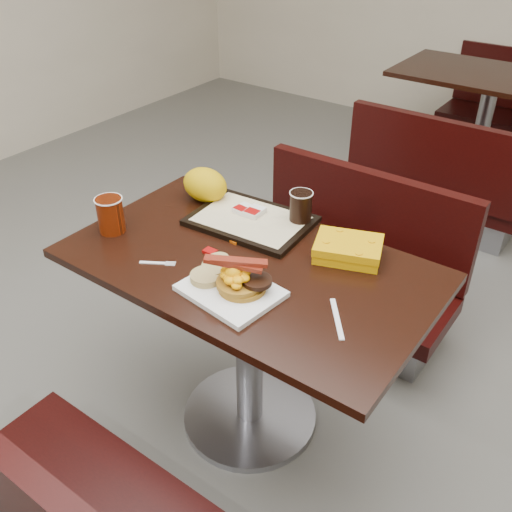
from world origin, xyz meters
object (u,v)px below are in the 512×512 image
Objects in this scene: bench_far_n at (511,105)px; paper_bag at (205,185)px; bench_near_s at (100,490)px; pancake_stack at (242,285)px; hashbrown_sleeve_left at (243,209)px; bench_near_n at (343,262)px; fork at (152,263)px; hashbrown_sleeve_right at (255,212)px; clamshell at (348,249)px; tray at (251,221)px; table_far at (481,131)px; coffee_cup_near at (111,215)px; platter at (231,291)px; knife at (337,319)px; bench_far_s at (442,169)px; table_near at (249,347)px; coffee_cup_far at (301,206)px.

bench_far_n is 3.11m from paper_bag.
pancake_stack reaches higher than bench_near_s.
bench_near_s is 1.04m from hashbrown_sleeve_left.
pancake_stack is (0.09, -0.85, 0.42)m from bench_near_n.
fork is 1.55× the size of hashbrown_sleeve_right.
hashbrown_sleeve_right is at bearing 156.96° from clamshell.
bench_far_n is 3.13m from tray.
table_far is 9.43× the size of coffee_cup_near.
platter is 0.33m from knife.
bench_near_n is at bearing 90.00° from bench_near_s.
hashbrown_sleeve_right is (-0.15, -1.67, 0.42)m from bench_far_s.
hashbrown_sleeve_left reaches higher than bench_far_s.
hashbrown_sleeve_left is 0.05m from hashbrown_sleeve_right.
clamshell reaches higher than hashbrown_sleeve_right.
platter reaches higher than knife.
knife is (0.38, -1.99, 0.39)m from bench_far_s.
bench_near_s is 1.00× the size of bench_near_n.
knife is 2.36× the size of hashbrown_sleeve_right.
bench_far_n is 2.40× the size of tray.
bench_far_n is 6.93× the size of pancake_stack.
fork is (-0.30, -0.02, -0.01)m from platter.
bench_far_n is 5.42× the size of paper_bag.
bench_far_n is 3.47m from pancake_stack.
pancake_stack is at bearing -87.59° from bench_far_s.
bench_near_n is 13.17× the size of hashbrown_sleeve_right.
pancake_stack is at bearing -84.20° from bench_near_n.
knife is 0.33m from clamshell.
table_near is 0.44m from pancake_stack.
coffee_cup_near is at bearing -135.50° from hashbrown_sleeve_right.
tray is at bearing -93.32° from table_far.
platter is at bearing -86.13° from bench_near_n.
table_near is 5.62× the size of clamshell.
clamshell is at bearing 66.12° from pancake_stack.
paper_bag reaches higher than fork.
bench_far_s is (0.00, -0.70, -0.02)m from table_far.
coffee_cup_near is 0.47m from hashbrown_sleeve_left.
table_near is 0.54m from knife.
table_far is at bearing 79.59° from coffee_cup_near.
fork is at bearing -141.94° from table_near.
clamshell is at bearing 70.91° from platter.
table_far is 1.20× the size of bench_far_s.
platter is 2.39× the size of fork.
hashbrown_sleeve_left is (-0.20, -0.47, 0.42)m from bench_near_n.
bench_far_n is at bearing 81.68° from coffee_cup_near.
hashbrown_sleeve_left is at bearing 150.21° from tray.
coffee_cup_far reaches higher than fork.
clamshell is at bearing -85.44° from bench_far_n.
tray is 0.06m from hashbrown_sleeve_left.
coffee_cup_far is (-0.37, 0.39, 0.07)m from knife.
hashbrown_sleeve_left reaches higher than bench_near_s.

